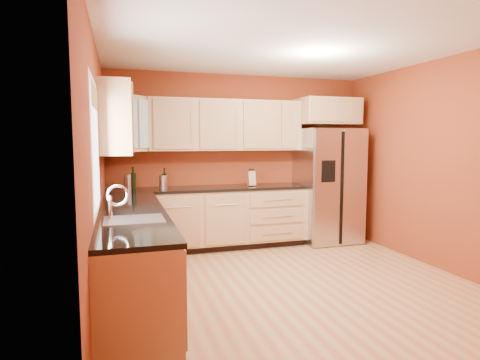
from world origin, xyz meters
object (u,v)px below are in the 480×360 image
object	(u,v)px
wine_bottle_a	(133,178)
soap_dispenser	(250,180)
refrigerator	(328,185)
knife_block	(251,179)
canister_left	(129,182)

from	to	relation	value
wine_bottle_a	soap_dispenser	bearing A→B (deg)	1.37
refrigerator	knife_block	world-z (taller)	refrigerator
knife_block	soap_dispenser	size ratio (longest dim) A/B	1.26
soap_dispenser	canister_left	bearing A→B (deg)	-179.99
refrigerator	canister_left	xyz separation A→B (m)	(-3.02, 0.12, 0.14)
canister_left	knife_block	size ratio (longest dim) A/B	0.99
canister_left	wine_bottle_a	bearing A→B (deg)	-36.37
soap_dispenser	refrigerator	bearing A→B (deg)	-5.60
refrigerator	canister_left	bearing A→B (deg)	177.68
canister_left	knife_block	bearing A→B (deg)	-1.67
canister_left	soap_dispenser	world-z (taller)	canister_left
refrigerator	wine_bottle_a	size ratio (longest dim) A/B	5.59
knife_block	soap_dispenser	bearing A→B (deg)	92.14
refrigerator	knife_block	size ratio (longest dim) A/B	8.32
knife_block	soap_dispenser	world-z (taller)	knife_block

